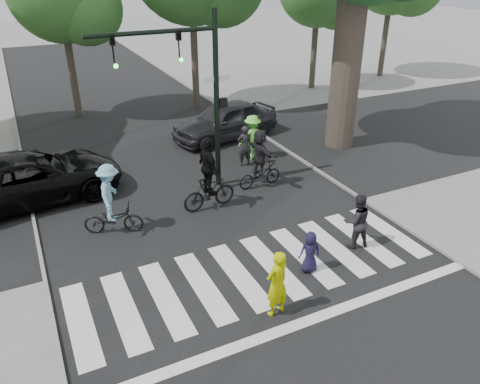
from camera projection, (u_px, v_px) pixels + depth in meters
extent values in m
plane|color=gray|center=(275.00, 293.00, 11.52)|extent=(120.00, 120.00, 0.00)
cube|color=black|center=(200.00, 205.00, 15.52)|extent=(10.00, 70.00, 0.01)
cube|color=black|center=(171.00, 172.00, 17.92)|extent=(70.00, 10.00, 0.01)
cube|color=gray|center=(38.00, 241.00, 13.52)|extent=(0.10, 70.00, 0.10)
cube|color=gray|center=(326.00, 176.00, 17.48)|extent=(0.10, 70.00, 0.10)
cube|color=silver|center=(80.00, 323.00, 10.55)|extent=(0.55, 3.00, 0.01)
cube|color=silver|center=(124.00, 310.00, 10.94)|extent=(0.55, 3.00, 0.01)
cube|color=silver|center=(165.00, 298.00, 11.34)|extent=(0.55, 3.00, 0.01)
cube|color=silver|center=(204.00, 286.00, 11.73)|extent=(0.55, 3.00, 0.01)
cube|color=silver|center=(239.00, 275.00, 12.12)|extent=(0.55, 3.00, 0.01)
cube|color=silver|center=(273.00, 265.00, 12.51)|extent=(0.55, 3.00, 0.01)
cube|color=silver|center=(304.00, 256.00, 12.90)|extent=(0.55, 3.00, 0.01)
cube|color=silver|center=(334.00, 247.00, 13.30)|extent=(0.55, 3.00, 0.01)
cube|color=silver|center=(362.00, 239.00, 13.69)|extent=(0.55, 3.00, 0.01)
cube|color=silver|center=(388.00, 231.00, 14.08)|extent=(0.55, 3.00, 0.01)
cube|color=silver|center=(302.00, 323.00, 10.56)|extent=(10.00, 0.30, 0.01)
cylinder|color=black|center=(217.00, 103.00, 15.59)|extent=(0.18, 0.18, 6.00)
cylinder|color=black|center=(152.00, 32.00, 13.72)|extent=(4.00, 0.14, 0.14)
imported|color=black|center=(179.00, 46.00, 14.23)|extent=(0.16, 0.20, 1.00)
sphere|color=#19E533|center=(181.00, 60.00, 14.32)|extent=(0.14, 0.14, 0.14)
imported|color=black|center=(113.00, 51.00, 13.45)|extent=(0.16, 0.20, 1.00)
sphere|color=#19E533|center=(116.00, 66.00, 13.54)|extent=(0.14, 0.14, 0.14)
cube|color=black|center=(223.00, 103.00, 15.68)|extent=(0.28, 0.18, 0.30)
cube|color=#FF660C|center=(226.00, 102.00, 15.72)|extent=(0.02, 0.14, 0.20)
cube|color=white|center=(216.00, 79.00, 15.23)|extent=(0.90, 0.04, 0.18)
cylinder|color=brown|center=(346.00, 64.00, 18.87)|extent=(1.20, 1.20, 7.00)
cylinder|color=brown|center=(71.00, 60.00, 22.91)|extent=(0.36, 0.36, 5.60)
sphere|color=#306C33|center=(86.00, 9.00, 21.62)|extent=(3.36, 3.36, 3.36)
cylinder|color=brown|center=(194.00, 43.00, 23.97)|extent=(0.36, 0.36, 6.72)
cylinder|color=brown|center=(314.00, 42.00, 28.03)|extent=(0.36, 0.36, 5.46)
sphere|color=#306C33|center=(338.00, 1.00, 26.78)|extent=(3.22, 3.22, 3.22)
cylinder|color=brown|center=(386.00, 29.00, 30.70)|extent=(0.36, 0.36, 6.16)
imported|color=#BAC500|center=(277.00, 284.00, 10.49)|extent=(0.69, 0.54, 1.69)
imported|color=#181432|center=(310.00, 252.00, 12.06)|extent=(0.64, 0.49, 1.16)
imported|color=black|center=(357.00, 221.00, 13.00)|extent=(0.91, 0.77, 1.64)
imported|color=black|center=(113.00, 219.00, 13.82)|extent=(1.83, 1.19, 0.91)
imported|color=#73ADC5|center=(110.00, 193.00, 13.43)|extent=(1.01, 1.28, 1.74)
imported|color=black|center=(209.00, 193.00, 15.14)|extent=(1.86, 0.65, 1.10)
imported|color=black|center=(208.00, 168.00, 14.73)|extent=(0.54, 1.14, 1.89)
imported|color=black|center=(260.00, 175.00, 16.64)|extent=(1.71, 0.70, 0.88)
imported|color=black|center=(260.00, 153.00, 16.25)|extent=(0.60, 1.60, 1.69)
imported|color=black|center=(31.00, 178.00, 15.49)|extent=(6.15, 3.35, 1.63)
imported|color=#2B2A30|center=(225.00, 121.00, 20.82)|extent=(5.15, 2.82, 1.66)
imported|color=#70F243|center=(252.00, 137.00, 18.67)|extent=(1.19, 0.70, 1.82)
imported|color=black|center=(245.00, 146.00, 18.12)|extent=(0.62, 0.44, 1.62)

